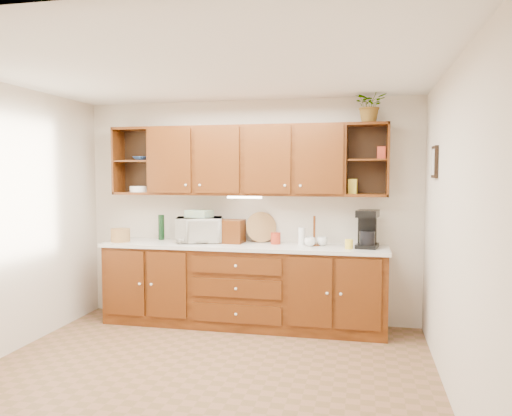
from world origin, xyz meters
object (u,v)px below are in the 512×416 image
at_px(coffee_maker, 367,229).
at_px(potted_plant, 370,105).
at_px(microwave, 199,230).
at_px(bread_box, 227,231).

distance_m(coffee_maker, potted_plant, 1.34).
relative_size(microwave, coffee_maker, 1.28).
distance_m(microwave, bread_box, 0.33).
bearing_deg(coffee_maker, microwave, -171.14).
xyz_separation_m(microwave, coffee_maker, (1.92, -0.02, 0.05)).
bearing_deg(bread_box, potted_plant, 2.23).
relative_size(microwave, bread_box, 1.38).
bearing_deg(microwave, coffee_maker, -16.33).
height_order(microwave, coffee_maker, coffee_maker).
bearing_deg(bread_box, coffee_maker, 1.05).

